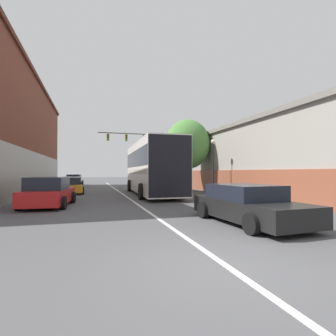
% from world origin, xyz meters
% --- Properties ---
extents(ground_plane, '(160.00, 160.00, 0.00)m').
position_xyz_m(ground_plane, '(0.00, 0.00, 0.00)').
color(ground_plane, '#4C4C4F').
extents(lane_center_line, '(0.14, 43.09, 0.01)m').
position_xyz_m(lane_center_line, '(0.00, 15.54, 0.00)').
color(lane_center_line, silver).
rests_on(lane_center_line, ground_plane).
extents(building_right_storefront, '(9.92, 19.57, 5.22)m').
position_xyz_m(building_right_storefront, '(12.23, 13.51, 2.74)').
color(building_right_storefront, '#9E998E').
rests_on(building_right_storefront, ground_plane).
extents(bus, '(3.16, 11.08, 3.81)m').
position_xyz_m(bus, '(2.04, 14.88, 2.13)').
color(bus, silver).
rests_on(bus, ground_plane).
extents(hatchback_foreground, '(2.38, 4.59, 1.26)m').
position_xyz_m(hatchback_foreground, '(2.69, 3.41, 0.61)').
color(hatchback_foreground, black).
rests_on(hatchback_foreground, ground_plane).
extents(parked_car_left_near, '(2.52, 4.73, 1.26)m').
position_xyz_m(parked_car_left_near, '(-4.05, 17.84, 0.60)').
color(parked_car_left_near, orange).
rests_on(parked_car_left_near, ground_plane).
extents(parked_car_left_mid, '(2.23, 4.61, 1.20)m').
position_xyz_m(parked_car_left_mid, '(-4.32, 24.90, 0.58)').
color(parked_car_left_mid, silver).
rests_on(parked_car_left_mid, ground_plane).
extents(parked_car_left_far, '(2.40, 4.23, 1.44)m').
position_xyz_m(parked_car_left_far, '(-4.33, 9.75, 0.67)').
color(parked_car_left_far, red).
rests_on(parked_car_left_far, ground_plane).
extents(parked_car_left_distant, '(2.07, 4.72, 1.37)m').
position_xyz_m(parked_car_left_distant, '(-4.27, 30.07, 0.65)').
color(parked_car_left_distant, silver).
rests_on(parked_car_left_distant, ground_plane).
extents(traffic_signal_gantry, '(7.85, 0.36, 6.58)m').
position_xyz_m(traffic_signal_gantry, '(3.61, 27.07, 4.89)').
color(traffic_signal_gantry, '#514C47').
rests_on(traffic_signal_gantry, ground_plane).
extents(street_lamp, '(0.33, 0.33, 4.05)m').
position_xyz_m(street_lamp, '(6.15, 12.96, 2.44)').
color(street_lamp, black).
rests_on(street_lamp, ground_plane).
extents(street_tree_near, '(3.86, 3.47, 6.20)m').
position_xyz_m(street_tree_near, '(5.68, 16.88, 4.07)').
color(street_tree_near, '#4C3823').
rests_on(street_tree_near, ground_plane).
extents(street_tree_far, '(2.60, 2.34, 5.03)m').
position_xyz_m(street_tree_far, '(6.91, 21.59, 3.58)').
color(street_tree_far, brown).
rests_on(street_tree_far, ground_plane).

